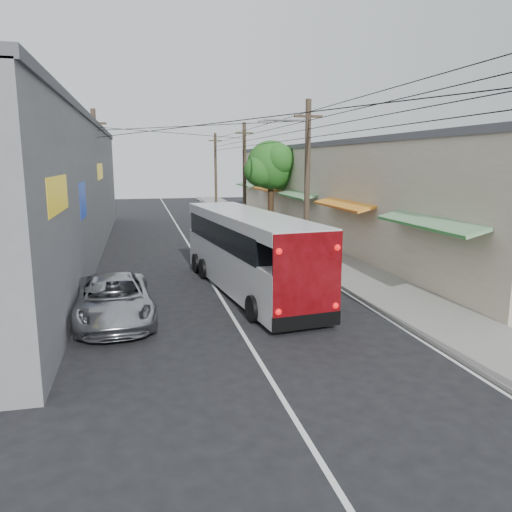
{
  "coord_description": "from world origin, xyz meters",
  "views": [
    {
      "loc": [
        -2.85,
        -10.48,
        5.1
      ],
      "look_at": [
        1.21,
        6.95,
        1.68
      ],
      "focal_mm": 35.0,
      "sensor_mm": 36.0,
      "label": 1
    }
  ],
  "objects_px": {
    "jeepney": "(114,299)",
    "parked_car_far": "(239,217)",
    "pedestrian_far": "(330,254)",
    "pedestrian_near": "(334,244)",
    "parked_car_mid": "(259,229)",
    "parked_suv": "(286,245)",
    "coach_bus": "(247,251)"
  },
  "relations": [
    {
      "from": "parked_car_mid",
      "to": "parked_car_far",
      "type": "bearing_deg",
      "value": 90.64
    },
    {
      "from": "jeepney",
      "to": "parked_car_far",
      "type": "xyz_separation_m",
      "value": [
        8.4,
        21.45,
        0.1
      ]
    },
    {
      "from": "parked_suv",
      "to": "parked_car_mid",
      "type": "distance_m",
      "value": 6.15
    },
    {
      "from": "parked_suv",
      "to": "parked_car_far",
      "type": "height_order",
      "value": "parked_car_far"
    },
    {
      "from": "parked_car_far",
      "to": "parked_suv",
      "type": "bearing_deg",
      "value": -93.09
    },
    {
      "from": "parked_suv",
      "to": "pedestrian_far",
      "type": "bearing_deg",
      "value": -72.96
    },
    {
      "from": "parked_suv",
      "to": "parked_car_mid",
      "type": "relative_size",
      "value": 1.05
    },
    {
      "from": "coach_bus",
      "to": "pedestrian_near",
      "type": "relative_size",
      "value": 7.08
    },
    {
      "from": "jeepney",
      "to": "parked_car_far",
      "type": "bearing_deg",
      "value": 64.53
    },
    {
      "from": "parked_suv",
      "to": "pedestrian_far",
      "type": "xyz_separation_m",
      "value": [
        1.07,
        -3.51,
        0.11
      ]
    },
    {
      "from": "coach_bus",
      "to": "parked_suv",
      "type": "bearing_deg",
      "value": 53.26
    },
    {
      "from": "parked_car_far",
      "to": "jeepney",
      "type": "bearing_deg",
      "value": -114.47
    },
    {
      "from": "jeepney",
      "to": "parked_car_mid",
      "type": "relative_size",
      "value": 1.09
    },
    {
      "from": "pedestrian_near",
      "to": "pedestrian_far",
      "type": "height_order",
      "value": "pedestrian_near"
    },
    {
      "from": "jeepney",
      "to": "pedestrian_near",
      "type": "height_order",
      "value": "pedestrian_near"
    },
    {
      "from": "coach_bus",
      "to": "pedestrian_far",
      "type": "xyz_separation_m",
      "value": [
        4.48,
        2.46,
        -0.78
      ]
    },
    {
      "from": "jeepney",
      "to": "parked_car_far",
      "type": "relative_size",
      "value": 1.04
    },
    {
      "from": "jeepney",
      "to": "pedestrian_far",
      "type": "height_order",
      "value": "pedestrian_far"
    },
    {
      "from": "parked_car_mid",
      "to": "parked_suv",
      "type": "bearing_deg",
      "value": -89.36
    },
    {
      "from": "jeepney",
      "to": "parked_car_mid",
      "type": "distance_m",
      "value": 17.11
    },
    {
      "from": "parked_car_mid",
      "to": "parked_car_far",
      "type": "xyz_separation_m",
      "value": [
        0.0,
        6.54,
        0.02
      ]
    },
    {
      "from": "parked_car_mid",
      "to": "pedestrian_near",
      "type": "relative_size",
      "value": 3.06
    },
    {
      "from": "coach_bus",
      "to": "parked_car_far",
      "type": "height_order",
      "value": "coach_bus"
    },
    {
      "from": "parked_car_far",
      "to": "pedestrian_near",
      "type": "relative_size",
      "value": 3.23
    },
    {
      "from": "parked_car_far",
      "to": "pedestrian_far",
      "type": "xyz_separation_m",
      "value": [
        1.07,
        -16.2,
        0.01
      ]
    },
    {
      "from": "pedestrian_near",
      "to": "parked_suv",
      "type": "bearing_deg",
      "value": -44.74
    },
    {
      "from": "coach_bus",
      "to": "jeepney",
      "type": "distance_m",
      "value": 5.79
    },
    {
      "from": "parked_car_mid",
      "to": "parked_car_far",
      "type": "distance_m",
      "value": 6.54
    },
    {
      "from": "jeepney",
      "to": "parked_car_far",
      "type": "height_order",
      "value": "parked_car_far"
    },
    {
      "from": "coach_bus",
      "to": "parked_car_far",
      "type": "xyz_separation_m",
      "value": [
        3.41,
        18.66,
        -0.79
      ]
    },
    {
      "from": "jeepney",
      "to": "pedestrian_far",
      "type": "xyz_separation_m",
      "value": [
        9.47,
        5.25,
        0.11
      ]
    },
    {
      "from": "coach_bus",
      "to": "parked_car_mid",
      "type": "bearing_deg",
      "value": 67.3
    }
  ]
}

